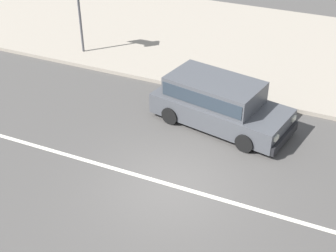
{
  "coord_description": "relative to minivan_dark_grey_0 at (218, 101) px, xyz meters",
  "views": [
    {
      "loc": [
        3.99,
        -9.17,
        8.42
      ],
      "look_at": [
        -0.81,
        1.59,
        0.8
      ],
      "focal_mm": 50.0,
      "sensor_mm": 36.0,
      "label": 1
    }
  ],
  "objects": [
    {
      "name": "ground_plane",
      "position": [
        -0.09,
        -3.58,
        -0.85
      ],
      "size": [
        160.0,
        160.0,
        0.0
      ],
      "primitive_type": "plane",
      "color": "#4C4947"
    },
    {
      "name": "lane_centre_stripe",
      "position": [
        -0.09,
        -3.58,
        -0.84
      ],
      "size": [
        50.4,
        0.14,
        0.01
      ],
      "primitive_type": "cube",
      "color": "silver",
      "rests_on": "ground"
    },
    {
      "name": "kerb_strip",
      "position": [
        -0.09,
        6.74,
        -0.77
      ],
      "size": [
        68.0,
        10.0,
        0.15
      ],
      "primitive_type": "cube",
      "color": "#9E9384",
      "rests_on": "ground"
    },
    {
      "name": "minivan_dark_grey_0",
      "position": [
        0.0,
        0.0,
        0.0
      ],
      "size": [
        4.82,
        2.7,
        1.56
      ],
      "color": "#47494F",
      "rests_on": "ground"
    }
  ]
}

